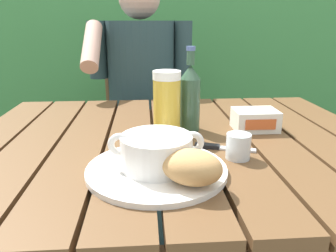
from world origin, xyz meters
TOP-DOWN VIEW (x-y plane):
  - dining_table at (0.00, 0.00)m, footprint 1.14×0.91m
  - hedge_backdrop at (0.15, 1.65)m, footprint 3.50×0.89m
  - chair_near_diner at (-0.10, 0.89)m, footprint 0.43×0.45m
  - person_eating at (-0.10, 0.69)m, footprint 0.48×0.47m
  - serving_plate at (-0.06, -0.22)m, footprint 0.30×0.30m
  - soup_bowl at (-0.06, -0.22)m, footprint 0.20×0.15m
  - bread_roll at (0.00, -0.29)m, footprint 0.15×0.13m
  - beer_glass at (-0.02, 0.02)m, footprint 0.08×0.08m
  - beer_bottle at (0.05, 0.06)m, footprint 0.06×0.06m
  - water_glass_small at (0.13, -0.16)m, footprint 0.06×0.06m
  - butter_tub at (0.24, 0.05)m, footprint 0.13×0.10m
  - table_knife at (0.10, -0.10)m, footprint 0.15×0.06m

SIDE VIEW (x-z plane):
  - chair_near_diner at x=-0.10m, z-range 0.00..0.91m
  - dining_table at x=0.00m, z-range 0.27..1.00m
  - person_eating at x=-0.10m, z-range 0.11..1.36m
  - table_knife at x=0.10m, z-range 0.73..0.74m
  - serving_plate at x=-0.06m, z-range 0.73..0.74m
  - water_glass_small at x=0.13m, z-range 0.73..0.79m
  - butter_tub at x=0.24m, z-range 0.73..0.79m
  - bread_roll at x=0.00m, z-range 0.74..0.81m
  - soup_bowl at x=-0.06m, z-range 0.74..0.82m
  - beer_glass at x=-0.02m, z-range 0.73..0.91m
  - beer_bottle at x=0.05m, z-range 0.71..0.95m
  - hedge_backdrop at x=0.15m, z-range -0.09..1.99m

